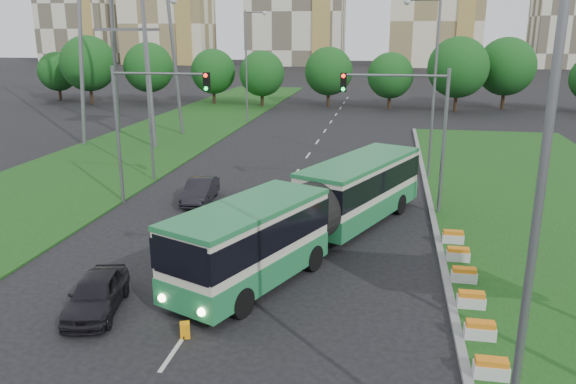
% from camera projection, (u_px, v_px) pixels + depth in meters
% --- Properties ---
extents(ground, '(360.00, 360.00, 0.00)m').
position_uv_depth(ground, '(296.00, 281.00, 23.04)').
color(ground, black).
rests_on(ground, ground).
extents(grass_median, '(14.00, 60.00, 0.15)m').
position_uv_depth(grass_median, '(575.00, 232.00, 28.37)').
color(grass_median, '#194614').
rests_on(grass_median, ground).
extents(median_kerb, '(0.30, 60.00, 0.18)m').
position_uv_depth(median_kerb, '(434.00, 224.00, 29.55)').
color(median_kerb, gray).
rests_on(median_kerb, ground).
extents(left_verge, '(12.00, 110.00, 0.10)m').
position_uv_depth(left_verge, '(142.00, 146.00, 49.75)').
color(left_verge, '#194614').
rests_on(left_verge, ground).
extents(lane_markings, '(0.20, 100.00, 0.01)m').
position_uv_depth(lane_markings, '(300.00, 166.00, 42.47)').
color(lane_markings, beige).
rests_on(lane_markings, ground).
extents(flower_planters, '(1.10, 13.70, 0.60)m').
position_uv_depth(flower_planters, '(471.00, 299.00, 20.45)').
color(flower_planters, silver).
rests_on(flower_planters, grass_median).
extents(traffic_mast_median, '(5.76, 0.32, 8.00)m').
position_uv_depth(traffic_mast_median, '(415.00, 118.00, 30.21)').
color(traffic_mast_median, slate).
rests_on(traffic_mast_median, ground).
extents(traffic_mast_left, '(5.76, 0.32, 8.00)m').
position_uv_depth(traffic_mast_left, '(143.00, 114.00, 31.85)').
color(traffic_mast_left, slate).
rests_on(traffic_mast_left, ground).
extents(street_lamps, '(36.00, 60.00, 12.00)m').
position_uv_depth(street_lamps, '(273.00, 103.00, 31.36)').
color(street_lamps, slate).
rests_on(street_lamps, ground).
extents(tree_line, '(120.00, 8.00, 9.00)m').
position_uv_depth(tree_line, '(443.00, 74.00, 72.11)').
color(tree_line, '#134717').
rests_on(tree_line, ground).
extents(midrise_west, '(22.00, 14.00, 36.00)m').
position_uv_depth(midrise_west, '(77.00, 4.00, 176.16)').
color(midrise_west, silver).
rests_on(midrise_west, ground).
extents(articulated_bus, '(2.82, 18.06, 2.97)m').
position_uv_depth(articulated_bus, '(311.00, 209.00, 26.33)').
color(articulated_bus, beige).
rests_on(articulated_bus, ground).
extents(car_left_near, '(2.52, 4.41, 1.41)m').
position_uv_depth(car_left_near, '(97.00, 294.00, 20.33)').
color(car_left_near, black).
rests_on(car_left_near, ground).
extents(car_left_far, '(1.87, 4.39, 1.41)m').
position_uv_depth(car_left_far, '(200.00, 191.00, 33.49)').
color(car_left_far, black).
rests_on(car_left_far, ground).
extents(pedestrian, '(0.62, 0.76, 1.80)m').
position_uv_depth(pedestrian, '(189.00, 286.00, 20.51)').
color(pedestrian, gray).
rests_on(pedestrian, ground).
extents(shopping_trolley, '(0.32, 0.34, 0.55)m').
position_uv_depth(shopping_trolley, '(185.00, 330.00, 18.69)').
color(shopping_trolley, orange).
rests_on(shopping_trolley, ground).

